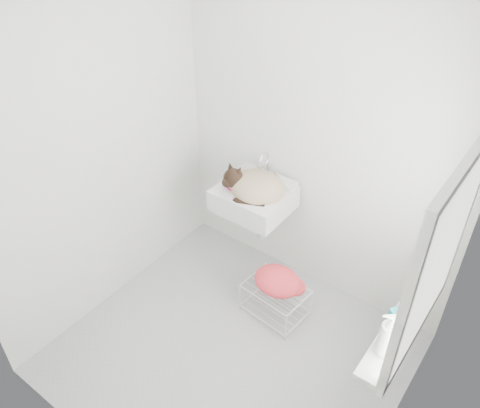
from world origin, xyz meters
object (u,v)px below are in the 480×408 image
Objects in this scene: bottle_c at (409,310)px; sink at (254,189)px; wire_rack at (275,298)px; cat at (254,186)px; bottle_b at (397,331)px; bottle_a at (384,352)px.

sink is at bearing 162.03° from bottle_c.
wire_rack is 1.21m from bottle_c.
wire_rack is (0.37, -0.23, -0.74)m from cat.
sink and bottle_b have the same top height.
bottle_a is at bearing -90.00° from bottle_c.
wire_rack is 2.71× the size of bottle_c.
bottle_b reaches higher than wire_rack.
bottle_b is at bearing -20.95° from wire_rack.
sink is 1.48m from bottle_b.
bottle_a is (1.33, -0.76, -0.04)m from cat.
wire_rack is (0.38, -0.24, -0.70)m from sink.
bottle_c is (0.00, 0.18, 0.00)m from bottle_b.
bottle_b is (1.34, -0.61, 0.00)m from sink.
cat is 2.21× the size of bottle_b.
bottle_c is at bearing -25.72° from cat.
bottle_c is (0.00, 0.34, 0.00)m from bottle_a.
wire_rack is 1.89× the size of bottle_a.
bottle_c is (1.33, -0.42, -0.04)m from cat.
bottle_b is at bearing -32.34° from cat.
bottle_c is (1.34, -0.44, 0.00)m from sink.
cat is (0.01, -0.02, 0.04)m from sink.
bottle_a is at bearing -30.02° from sink.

